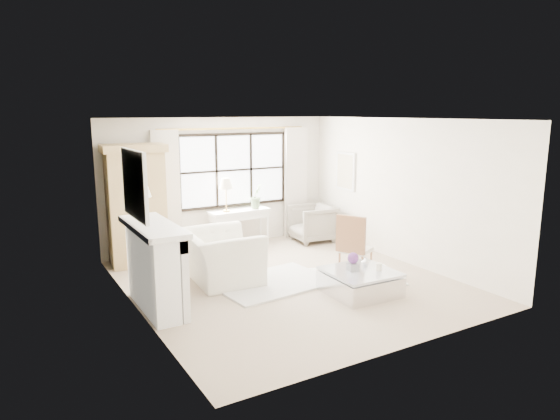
{
  "coord_description": "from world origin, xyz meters",
  "views": [
    {
      "loc": [
        -4.16,
        -6.82,
        2.82
      ],
      "look_at": [
        -0.05,
        0.2,
        1.21
      ],
      "focal_mm": 32.0,
      "sensor_mm": 36.0,
      "label": 1
    }
  ],
  "objects_px": {
    "armoire": "(136,204)",
    "console_table": "(239,228)",
    "coffee_table": "(360,282)",
    "club_armchair": "(221,257)"
  },
  "relations": [
    {
      "from": "armoire",
      "to": "coffee_table",
      "type": "xyz_separation_m",
      "value": [
        2.58,
        -3.32,
        -0.96
      ]
    },
    {
      "from": "armoire",
      "to": "console_table",
      "type": "relative_size",
      "value": 1.7
    },
    {
      "from": "console_table",
      "to": "coffee_table",
      "type": "height_order",
      "value": "console_table"
    },
    {
      "from": "club_armchair",
      "to": "coffee_table",
      "type": "height_order",
      "value": "club_armchair"
    },
    {
      "from": "coffee_table",
      "to": "armoire",
      "type": "bearing_deg",
      "value": 130.1
    },
    {
      "from": "console_table",
      "to": "coffee_table",
      "type": "distance_m",
      "value": 3.47
    },
    {
      "from": "armoire",
      "to": "console_table",
      "type": "height_order",
      "value": "armoire"
    },
    {
      "from": "armoire",
      "to": "console_table",
      "type": "bearing_deg",
      "value": 6.84
    },
    {
      "from": "armoire",
      "to": "coffee_table",
      "type": "bearing_deg",
      "value": -48.46
    },
    {
      "from": "console_table",
      "to": "coffee_table",
      "type": "xyz_separation_m",
      "value": [
        0.44,
        -3.44,
        -0.22
      ]
    }
  ]
}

